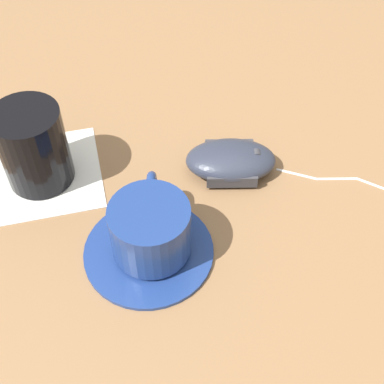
{
  "coord_description": "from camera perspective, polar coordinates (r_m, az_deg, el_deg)",
  "views": [
    {
      "loc": [
        -0.36,
        0.12,
        0.48
      ],
      "look_at": [
        -0.03,
        -0.06,
        0.03
      ],
      "focal_mm": 50.0,
      "sensor_mm": 36.0,
      "label": 1
    }
  ],
  "objects": [
    {
      "name": "mouse_cable",
      "position": [
        0.67,
        19.12,
        0.7
      ],
      "size": [
        0.16,
        0.18,
        0.0
      ],
      "color": "white",
      "rests_on": "ground"
    },
    {
      "name": "napkin_under_glass",
      "position": [
        0.67,
        -15.57,
        1.84
      ],
      "size": [
        0.17,
        0.17,
        0.0
      ],
      "primitive_type": "cube",
      "rotation": [
        0.0,
        0.0,
        -0.26
      ],
      "color": "silver",
      "rests_on": "ground"
    },
    {
      "name": "saucer",
      "position": [
        0.58,
        -4.65,
        -6.2
      ],
      "size": [
        0.14,
        0.14,
        0.01
      ],
      "primitive_type": "cylinder",
      "color": "navy",
      "rests_on": "ground"
    },
    {
      "name": "ground_plane",
      "position": [
        0.62,
        -5.89,
        -2.18
      ],
      "size": [
        3.0,
        3.0,
        0.0
      ],
      "primitive_type": "plane",
      "color": "olive"
    },
    {
      "name": "drinking_glass",
      "position": [
        0.64,
        -16.58,
        4.65
      ],
      "size": [
        0.08,
        0.08,
        0.1
      ],
      "primitive_type": "cylinder",
      "color": "black",
      "rests_on": "napkin_under_glass"
    },
    {
      "name": "coffee_cup",
      "position": [
        0.55,
        -4.46,
        -3.81
      ],
      "size": [
        0.11,
        0.08,
        0.06
      ],
      "color": "navy",
      "rests_on": "saucer"
    },
    {
      "name": "computer_mouse",
      "position": [
        0.64,
        4.17,
        3.38
      ],
      "size": [
        0.11,
        0.13,
        0.03
      ],
      "color": "#2D3342",
      "rests_on": "ground"
    }
  ]
}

